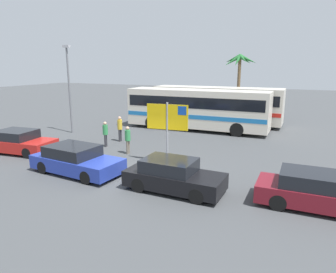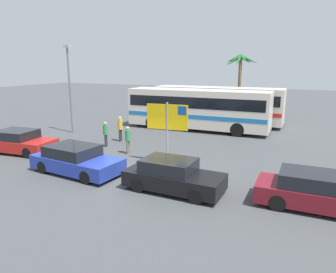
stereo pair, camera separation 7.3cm
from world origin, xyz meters
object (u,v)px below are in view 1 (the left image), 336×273
object	(u,v)px
car_red	(19,142)
car_blue	(76,160)
pedestrian_by_bus	(120,127)
car_black	(173,176)
pedestrian_near_sign	(128,138)
car_maroon	(319,192)
pedestrian_crossing_lot	(105,132)
bus_rear_coach	(216,103)
ferry_sign	(168,119)
bus_front_coach	(197,108)

from	to	relation	value
car_red	car_blue	world-z (taller)	same
car_blue	pedestrian_by_bus	distance (m)	6.41
car_black	pedestrian_near_sign	size ratio (longest dim) A/B	2.52
car_maroon	pedestrian_crossing_lot	xyz separation A→B (m)	(-12.06, 4.15, 0.30)
pedestrian_by_bus	car_blue	bearing A→B (deg)	99.55
car_blue	bus_rear_coach	bearing A→B (deg)	85.75
pedestrian_by_bus	pedestrian_near_sign	bearing A→B (deg)	126.64
car_maroon	car_blue	bearing A→B (deg)	-177.04
car_blue	car_maroon	bearing A→B (deg)	8.24
pedestrian_near_sign	bus_rear_coach	bearing A→B (deg)	74.20
pedestrian_by_bus	pedestrian_near_sign	distance (m)	3.15
bus_rear_coach	pedestrian_crossing_lot	xyz separation A→B (m)	(-4.19, -10.58, -0.85)
bus_rear_coach	ferry_sign	world-z (taller)	ferry_sign
pedestrian_crossing_lot	pedestrian_near_sign	bearing A→B (deg)	139.57
car_black	pedestrian_near_sign	bearing A→B (deg)	140.78
car_maroon	pedestrian_near_sign	world-z (taller)	pedestrian_near_sign
pedestrian_crossing_lot	ferry_sign	bearing A→B (deg)	144.22
car_maroon	pedestrian_crossing_lot	bearing A→B (deg)	161.09
car_blue	car_red	bearing A→B (deg)	170.30
bus_front_coach	bus_rear_coach	xyz separation A→B (m)	(0.66, 3.28, 0.00)
car_maroon	pedestrian_by_bus	xyz separation A→B (m)	(-11.98, 5.69, 0.37)
car_maroon	pedestrian_near_sign	size ratio (longest dim) A/B	2.73
car_red	pedestrian_near_sign	distance (m)	6.45
car_maroon	pedestrian_by_bus	size ratio (longest dim) A/B	2.60
bus_front_coach	bus_rear_coach	bearing A→B (deg)	78.65
bus_front_coach	pedestrian_by_bus	world-z (taller)	bus_front_coach
bus_front_coach	pedestrian_by_bus	xyz separation A→B (m)	(-3.45, -5.76, -0.78)
pedestrian_by_bus	car_red	bearing A→B (deg)	46.14
bus_rear_coach	car_black	xyz separation A→B (m)	(2.49, -15.36, -1.15)
car_maroon	pedestrian_crossing_lot	size ratio (longest dim) A/B	2.77
pedestrian_by_bus	bus_front_coach	bearing A→B (deg)	-125.11
car_red	car_black	bearing A→B (deg)	-13.91
bus_rear_coach	ferry_sign	xyz separation A→B (m)	(0.80, -12.09, 0.54)
bus_rear_coach	pedestrian_near_sign	bearing A→B (deg)	-100.14
bus_rear_coach	car_blue	size ratio (longest dim) A/B	2.42
bus_rear_coach	pedestrian_near_sign	distance (m)	11.64
bus_front_coach	pedestrian_near_sign	xyz separation A→B (m)	(-1.39, -8.15, -0.84)
bus_front_coach	car_black	distance (m)	12.54
car_maroon	pedestrian_near_sign	bearing A→B (deg)	161.65
car_blue	pedestrian_by_bus	xyz separation A→B (m)	(-1.52, 6.21, 0.36)
bus_front_coach	car_maroon	distance (m)	14.32
car_red	pedestrian_by_bus	size ratio (longest dim) A/B	2.48
bus_rear_coach	pedestrian_near_sign	size ratio (longest dim) A/B	6.90
bus_rear_coach	car_blue	bearing A→B (deg)	-99.61
ferry_sign	car_blue	xyz separation A→B (m)	(-3.39, -3.17, -1.69)
ferry_sign	pedestrian_near_sign	xyz separation A→B (m)	(-2.85, 0.66, -1.38)
bus_rear_coach	car_blue	xyz separation A→B (m)	(-2.58, -15.25, -1.15)
bus_rear_coach	ferry_sign	bearing A→B (deg)	-86.20
ferry_sign	car_blue	bearing A→B (deg)	-141.84
ferry_sign	car_black	bearing A→B (deg)	-67.68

